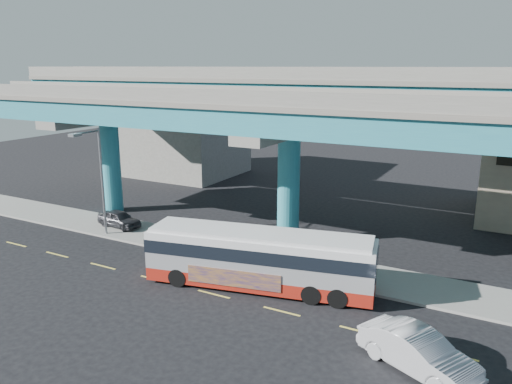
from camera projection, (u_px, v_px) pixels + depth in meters
The scene contains 10 objects.
ground at pixel (217, 292), 26.74m from camera, with size 120.00×120.00×0.00m, color black.
sidewalk at pixel (264, 257), 31.41m from camera, with size 70.00×4.00×0.15m, color gray.
lane_markings at pixel (214, 294), 26.48m from camera, with size 58.00×0.12×0.01m.
viaduct at pixel (291, 108), 32.25m from camera, with size 52.00×12.40×11.70m.
building_concrete at pixel (182, 133), 55.32m from camera, with size 12.00×10.00×9.00m, color gray.
transit_bus at pixel (260, 257), 26.92m from camera, with size 12.68×5.18×3.19m.
sedan at pixel (418, 352), 19.70m from camera, with size 5.23×3.66×1.63m, color #AEAEB3.
parked_car at pixel (119, 219), 36.96m from camera, with size 3.71×1.76×1.23m, color #2C2D31.
street_lamp at pixel (95, 167), 33.95m from camera, with size 0.50×2.47×7.55m.
stop_sign at pixel (336, 253), 27.48m from camera, with size 0.68×0.13×2.27m.
Camera 1 is at (13.57, -20.61, 11.79)m, focal length 35.00 mm.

